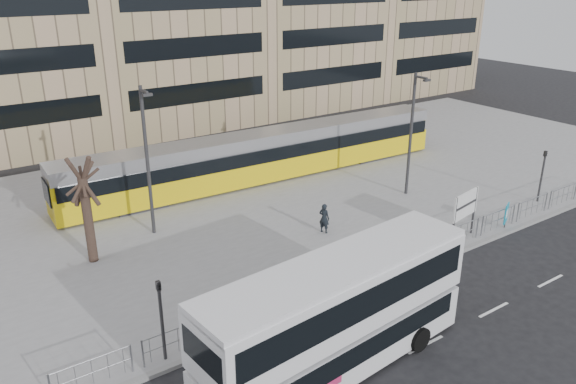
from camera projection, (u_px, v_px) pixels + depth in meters
ground at (388, 282)px, 24.68m from camera, size 120.00×120.00×0.00m
plaza at (248, 197)px, 33.83m from camera, size 64.00×24.00×0.15m
kerb at (387, 280)px, 24.69m from camera, size 64.00×0.25×0.17m
pedestrian_barrier at (413, 246)px, 25.76m from camera, size 32.07×0.07×1.10m
road_markings at (478, 318)px, 22.15m from camera, size 62.00×0.12×0.01m
double_decker_bus at (338, 313)px, 18.55m from camera, size 10.49×3.28×4.13m
tram at (264, 155)px, 36.10m from camera, size 26.45×3.58×3.11m
station_sign at (465, 207)px, 27.69m from camera, size 2.19×0.49×2.55m
ad_panel at (506, 214)px, 29.34m from camera, size 0.67×0.34×1.34m
pedestrian at (324, 218)px, 28.78m from camera, size 0.58×0.68×1.59m
traffic_light_west at (161, 310)px, 18.87m from camera, size 0.17×0.20×3.10m
traffic_light_east at (543, 169)px, 32.27m from camera, size 0.18×0.21×3.10m
lamp_post_west at (147, 156)px, 27.48m from camera, size 0.45×1.04×7.63m
lamp_post_east at (412, 130)px, 32.64m from camera, size 0.45×1.04×7.30m
bare_tree at (78, 153)px, 24.31m from camera, size 3.98×3.98×7.11m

